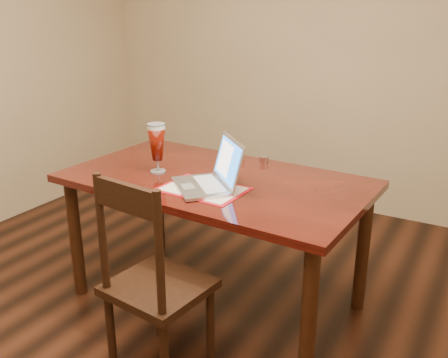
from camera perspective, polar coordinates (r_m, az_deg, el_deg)
The scene contains 3 objects.
room_shell at distance 2.14m, azimuth -8.88°, elevation 19.47°, with size 4.51×5.01×2.71m.
dining_table at distance 2.89m, azimuth -1.18°, elevation -1.50°, with size 1.76×1.05×1.10m.
dining_chair at distance 2.45m, azimuth -8.07°, elevation -11.75°, with size 0.49×0.47×1.05m.
Camera 1 is at (1.32, -1.68, 1.75)m, focal length 40.00 mm.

